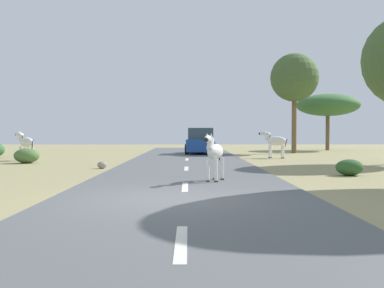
{
  "coord_description": "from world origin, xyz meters",
  "views": [
    {
      "loc": [
        0.45,
        -9.89,
        1.51
      ],
      "look_at": [
        0.61,
        12.79,
        0.91
      ],
      "focal_mm": 41.97,
      "sensor_mm": 36.0,
      "label": 1
    }
  ],
  "objects_px": {
    "car_0": "(201,142)",
    "rock_1": "(102,165)",
    "bush_2": "(27,156)",
    "zebra_2": "(26,143)",
    "tree_3": "(294,78)",
    "bush_1": "(349,167)",
    "zebra_1": "(275,141)",
    "tree_4": "(328,105)",
    "zebra_0": "(214,152)"
  },
  "relations": [
    {
      "from": "bush_2",
      "to": "rock_1",
      "type": "relative_size",
      "value": 3.09
    },
    {
      "from": "zebra_0",
      "to": "bush_1",
      "type": "relative_size",
      "value": 1.54
    },
    {
      "from": "zebra_2",
      "to": "car_0",
      "type": "xyz_separation_m",
      "value": [
        9.58,
        6.47,
        -0.1
      ]
    },
    {
      "from": "zebra_1",
      "to": "tree_4",
      "type": "distance_m",
      "value": 13.49
    },
    {
      "from": "bush_2",
      "to": "car_0",
      "type": "bearing_deg",
      "value": 44.65
    },
    {
      "from": "tree_3",
      "to": "bush_1",
      "type": "relative_size",
      "value": 7.55
    },
    {
      "from": "bush_1",
      "to": "zebra_2",
      "type": "bearing_deg",
      "value": 149.41
    },
    {
      "from": "car_0",
      "to": "tree_3",
      "type": "distance_m",
      "value": 8.25
    },
    {
      "from": "tree_4",
      "to": "bush_1",
      "type": "distance_m",
      "value": 22.93
    },
    {
      "from": "bush_2",
      "to": "zebra_2",
      "type": "bearing_deg",
      "value": 111.13
    },
    {
      "from": "bush_2",
      "to": "rock_1",
      "type": "xyz_separation_m",
      "value": [
        4.29,
        -3.25,
        -0.22
      ]
    },
    {
      "from": "car_0",
      "to": "tree_3",
      "type": "bearing_deg",
      "value": 18.05
    },
    {
      "from": "zebra_0",
      "to": "zebra_2",
      "type": "xyz_separation_m",
      "value": [
        -9.49,
        10.64,
        0.05
      ]
    },
    {
      "from": "zebra_1",
      "to": "tree_4",
      "type": "height_order",
      "value": "tree_4"
    },
    {
      "from": "car_0",
      "to": "tree_3",
      "type": "relative_size",
      "value": 0.62
    },
    {
      "from": "zebra_0",
      "to": "rock_1",
      "type": "xyz_separation_m",
      "value": [
        -4.36,
        5.23,
        -0.76
      ]
    },
    {
      "from": "zebra_1",
      "to": "rock_1",
      "type": "distance_m",
      "value": 11.36
    },
    {
      "from": "zebra_0",
      "to": "bush_1",
      "type": "distance_m",
      "value": 5.33
    },
    {
      "from": "tree_4",
      "to": "rock_1",
      "type": "xyz_separation_m",
      "value": [
        -15.2,
        -18.8,
        -3.61
      ]
    },
    {
      "from": "zebra_0",
      "to": "zebra_1",
      "type": "bearing_deg",
      "value": -88.07
    },
    {
      "from": "car_0",
      "to": "zebra_2",
      "type": "bearing_deg",
      "value": -141.82
    },
    {
      "from": "bush_1",
      "to": "zebra_0",
      "type": "bearing_deg",
      "value": -155.7
    },
    {
      "from": "zebra_1",
      "to": "bush_2",
      "type": "bearing_deg",
      "value": 136.01
    },
    {
      "from": "zebra_1",
      "to": "bush_2",
      "type": "distance_m",
      "value": 13.54
    },
    {
      "from": "zebra_1",
      "to": "zebra_2",
      "type": "bearing_deg",
      "value": 126.38
    },
    {
      "from": "zebra_2",
      "to": "bush_2",
      "type": "xyz_separation_m",
      "value": [
        0.84,
        -2.17,
        -0.59
      ]
    },
    {
      "from": "zebra_1",
      "to": "zebra_2",
      "type": "relative_size",
      "value": 1.03
    },
    {
      "from": "zebra_0",
      "to": "zebra_2",
      "type": "height_order",
      "value": "zebra_2"
    },
    {
      "from": "tree_4",
      "to": "bush_1",
      "type": "bearing_deg",
      "value": -105.37
    },
    {
      "from": "tree_4",
      "to": "bush_2",
      "type": "xyz_separation_m",
      "value": [
        -19.49,
        -15.56,
        -3.39
      ]
    },
    {
      "from": "tree_3",
      "to": "tree_4",
      "type": "relative_size",
      "value": 1.37
    },
    {
      "from": "car_0",
      "to": "zebra_1",
      "type": "bearing_deg",
      "value": -43.29
    },
    {
      "from": "tree_4",
      "to": "bush_2",
      "type": "distance_m",
      "value": 25.16
    },
    {
      "from": "tree_4",
      "to": "bush_1",
      "type": "height_order",
      "value": "tree_4"
    },
    {
      "from": "zebra_2",
      "to": "tree_3",
      "type": "distance_m",
      "value": 18.73
    },
    {
      "from": "zebra_2",
      "to": "tree_4",
      "type": "xyz_separation_m",
      "value": [
        20.32,
        13.39,
        2.8
      ]
    },
    {
      "from": "car_0",
      "to": "bush_2",
      "type": "xyz_separation_m",
      "value": [
        -8.74,
        -8.64,
        -0.48
      ]
    },
    {
      "from": "car_0",
      "to": "bush_1",
      "type": "bearing_deg",
      "value": -68.26
    },
    {
      "from": "tree_3",
      "to": "bush_1",
      "type": "distance_m",
      "value": 17.47
    },
    {
      "from": "tree_4",
      "to": "tree_3",
      "type": "bearing_deg",
      "value": -127.55
    },
    {
      "from": "rock_1",
      "to": "bush_2",
      "type": "bearing_deg",
      "value": 142.87
    },
    {
      "from": "zebra_2",
      "to": "tree_3",
      "type": "xyz_separation_m",
      "value": [
        16.28,
        8.13,
        4.43
      ]
    },
    {
      "from": "zebra_2",
      "to": "bush_2",
      "type": "distance_m",
      "value": 2.4
    },
    {
      "from": "car_0",
      "to": "zebra_0",
      "type": "bearing_deg",
      "value": -86.16
    },
    {
      "from": "zebra_2",
      "to": "bush_1",
      "type": "xyz_separation_m",
      "value": [
        14.32,
        -8.46,
        -0.67
      ]
    },
    {
      "from": "tree_3",
      "to": "bush_2",
      "type": "bearing_deg",
      "value": -146.31
    },
    {
      "from": "zebra_1",
      "to": "tree_3",
      "type": "distance_m",
      "value": 8.0
    },
    {
      "from": "tree_3",
      "to": "zebra_2",
      "type": "bearing_deg",
      "value": -153.46
    },
    {
      "from": "zebra_1",
      "to": "rock_1",
      "type": "bearing_deg",
      "value": 158.87
    },
    {
      "from": "car_0",
      "to": "rock_1",
      "type": "height_order",
      "value": "car_0"
    }
  ]
}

